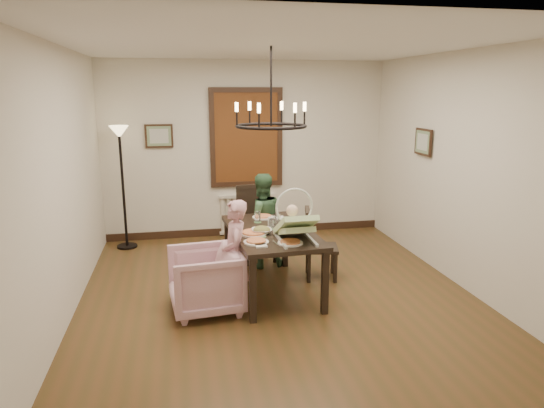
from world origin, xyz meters
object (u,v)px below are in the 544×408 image
object	(u,v)px
armchair	(205,280)
elderly_woman	(235,264)
chair_far	(257,223)
drinking_glass	(272,225)
floor_lamp	(123,189)
dining_table	(271,237)
baby_bouncer	(295,223)
seated_man	(261,228)
chair_right	(322,244)

from	to	relation	value
armchair	elderly_woman	distance (m)	0.36
chair_far	elderly_woman	bearing A→B (deg)	-116.86
drinking_glass	floor_lamp	distance (m)	2.77
dining_table	chair_far	size ratio (longest dim) A/B	1.58
dining_table	drinking_glass	size ratio (longest dim) A/B	12.04
dining_table	elderly_woman	bearing A→B (deg)	-146.63
dining_table	floor_lamp	size ratio (longest dim) A/B	0.93
chair_far	floor_lamp	size ratio (longest dim) A/B	0.59
armchair	drinking_glass	distance (m)	1.00
chair_far	armchair	bearing A→B (deg)	-127.14
armchair	elderly_woman	xyz separation A→B (m)	(0.33, 0.03, 0.15)
chair_far	baby_bouncer	bearing A→B (deg)	-92.48
baby_bouncer	chair_far	bearing A→B (deg)	94.91
armchair	floor_lamp	size ratio (longest dim) A/B	0.42
chair_far	floor_lamp	world-z (taller)	floor_lamp
seated_man	floor_lamp	xyz separation A→B (m)	(-1.88, 1.18, 0.37)
chair_right	chair_far	bearing A→B (deg)	52.17
chair_right	armchair	xyz separation A→B (m)	(-1.50, -0.66, -0.11)
armchair	seated_man	world-z (taller)	seated_man
drinking_glass	chair_far	bearing A→B (deg)	89.62
elderly_woman	drinking_glass	xyz separation A→B (m)	(0.47, 0.32, 0.32)
chair_right	armchair	bearing A→B (deg)	126.21
elderly_woman	seated_man	xyz separation A→B (m)	(0.50, 1.20, 0.03)
dining_table	baby_bouncer	world-z (taller)	baby_bouncer
dining_table	drinking_glass	xyz separation A→B (m)	(0.00, -0.04, 0.15)
elderly_woman	dining_table	bearing A→B (deg)	132.91
baby_bouncer	seated_man	bearing A→B (deg)	95.39
armchair	chair_right	bearing A→B (deg)	108.19
seated_man	drinking_glass	xyz separation A→B (m)	(-0.02, -0.88, 0.29)
dining_table	floor_lamp	bearing A→B (deg)	128.45
dining_table	chair_far	distance (m)	1.10
chair_right	drinking_glass	bearing A→B (deg)	126.34
armchair	floor_lamp	distance (m)	2.69
chair_far	chair_right	distance (m)	1.08
drinking_glass	floor_lamp	bearing A→B (deg)	131.98
seated_man	baby_bouncer	distance (m)	1.37
baby_bouncer	drinking_glass	distance (m)	0.47
chair_right	elderly_woman	bearing A→B (deg)	130.70
chair_right	drinking_glass	xyz separation A→B (m)	(-0.69, -0.31, 0.37)
dining_table	armchair	size ratio (longest dim) A/B	2.19
dining_table	chair_far	xyz separation A→B (m)	(0.01, 1.10, -0.14)
chair_right	elderly_woman	xyz separation A→B (m)	(-1.17, -0.63, 0.05)
baby_bouncer	floor_lamp	xyz separation A→B (m)	(-2.03, 2.48, -0.05)
floor_lamp	dining_table	bearing A→B (deg)	-47.54
dining_table	chair_right	xyz separation A→B (m)	(0.70, 0.27, -0.21)
baby_bouncer	drinking_glass	world-z (taller)	baby_bouncer
chair_right	seated_man	size ratio (longest dim) A/B	0.86
chair_far	chair_right	size ratio (longest dim) A/B	1.16
chair_far	elderly_woman	xyz separation A→B (m)	(-0.48, -1.45, -0.03)
chair_far	elderly_woman	size ratio (longest dim) A/B	1.06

